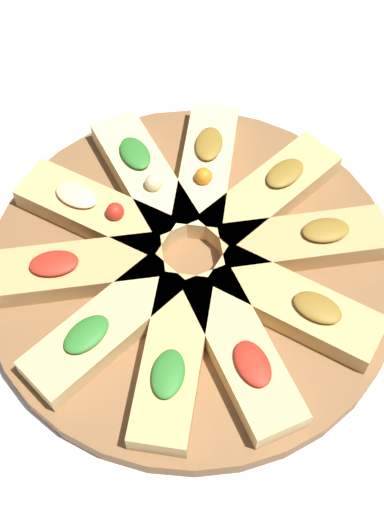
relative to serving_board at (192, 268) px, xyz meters
The scene contains 12 objects.
ground_plane 0.01m from the serving_board, ahead, with size 3.00×3.00×0.00m, color white.
serving_board is the anchor object (origin of this frame).
focaccia_slice_0 0.11m from the serving_board, 15.08° to the left, with size 0.17×0.09×0.04m.
focaccia_slice_1 0.11m from the serving_board, 49.82° to the left, with size 0.14×0.15×0.04m.
focaccia_slice_2 0.11m from the serving_board, 86.24° to the left, with size 0.06×0.16×0.03m.
focaccia_slice_3 0.11m from the serving_board, 122.84° to the left, with size 0.13×0.16×0.03m.
focaccia_slice_4 0.11m from the serving_board, 159.29° to the left, with size 0.17×0.10×0.03m.
focaccia_slice_5 0.11m from the serving_board, 168.23° to the right, with size 0.16×0.08×0.03m.
focaccia_slice_6 0.11m from the serving_board, 131.74° to the right, with size 0.14×0.15×0.03m.
focaccia_slice_7 0.11m from the serving_board, 93.21° to the right, with size 0.06×0.16×0.03m.
focaccia_slice_8 0.11m from the serving_board, 58.31° to the right, with size 0.12×0.16×0.03m.
focaccia_slice_9 0.11m from the serving_board, 19.66° to the right, with size 0.17×0.10×0.04m.
Camera 1 is at (-0.35, 0.07, 0.59)m, focal length 50.00 mm.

